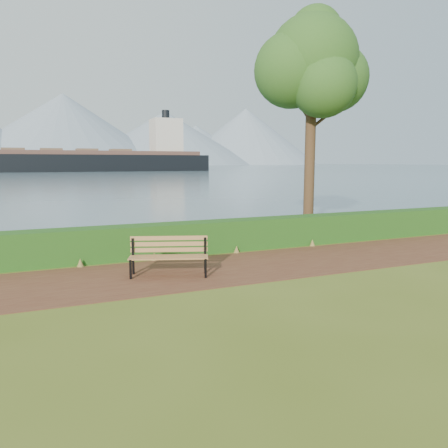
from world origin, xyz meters
name	(u,v)px	position (x,y,z in m)	size (l,w,h in m)	color
ground	(214,273)	(0.00, 0.00, 0.00)	(140.00, 140.00, 0.00)	#4F5E1B
path	(210,270)	(0.00, 0.30, 0.01)	(40.00, 3.40, 0.01)	#4F271B
hedge	(184,238)	(0.00, 2.60, 0.50)	(32.00, 0.85, 1.00)	#1B4814
water	(45,167)	(0.00, 260.00, 0.01)	(700.00, 510.00, 0.00)	slate
mountains	(28,133)	(-9.17, 406.05, 27.70)	(585.00, 190.00, 70.00)	gray
bench	(169,253)	(-1.16, 0.22, 0.58)	(2.07, 1.21, 1.00)	black
tree	(312,66)	(5.84, 4.35, 6.58)	(4.59, 3.88, 8.85)	#332215
cargo_ship	(104,161)	(14.60, 126.43, 3.12)	(69.13, 11.62, 20.95)	black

